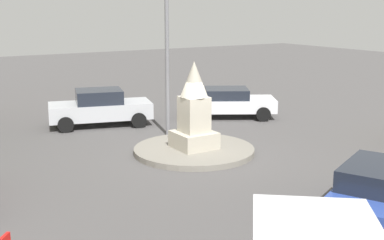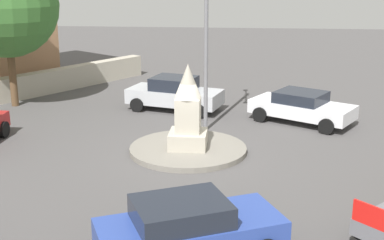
# 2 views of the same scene
# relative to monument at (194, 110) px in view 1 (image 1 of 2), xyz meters

# --- Properties ---
(ground_plane) EXTENTS (80.00, 80.00, 0.00)m
(ground_plane) POSITION_rel_monument_xyz_m (0.00, 0.00, -1.52)
(ground_plane) COLOR #4F4C4C
(traffic_island) EXTENTS (4.19, 4.19, 0.19)m
(traffic_island) POSITION_rel_monument_xyz_m (0.00, 0.00, -1.42)
(traffic_island) COLOR gray
(traffic_island) RESTS_ON ground
(monument) EXTENTS (1.32, 1.32, 3.01)m
(monument) POSITION_rel_monument_xyz_m (0.00, 0.00, 0.00)
(monument) COLOR #B2AA99
(monument) RESTS_ON traffic_island
(streetlamp) EXTENTS (2.97, 0.28, 8.41)m
(streetlamp) POSITION_rel_monument_xyz_m (2.66, -0.44, 3.48)
(streetlamp) COLOR slate
(streetlamp) RESTS_ON ground
(car_white_far_side) EXTENTS (3.73, 4.59, 1.34)m
(car_white_far_side) POSITION_rel_monument_xyz_m (4.13, -4.41, -0.81)
(car_white_far_side) COLOR silver
(car_white_far_side) RESTS_ON ground
(car_blue_waiting) EXTENTS (3.31, 4.51, 1.43)m
(car_blue_waiting) POSITION_rel_monument_xyz_m (-7.14, -0.71, -0.77)
(car_blue_waiting) COLOR #2D479E
(car_blue_waiting) RESTS_ON ground
(car_silver_approaching) EXTENTS (2.90, 4.59, 1.55)m
(car_silver_approaching) POSITION_rel_monument_xyz_m (5.66, 1.19, -0.73)
(car_silver_approaching) COLOR #B7BABF
(car_silver_approaching) RESTS_ON ground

